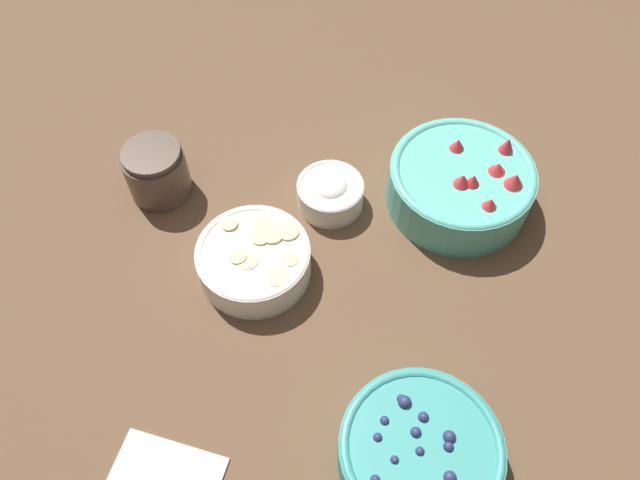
# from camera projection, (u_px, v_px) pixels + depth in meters

# --- Properties ---
(ground_plane) EXTENTS (4.00, 4.00, 0.00)m
(ground_plane) POSITION_uv_depth(u_px,v_px,m) (313.00, 306.00, 0.86)
(ground_plane) COLOR brown
(bowl_strawberries) EXTENTS (0.21, 0.21, 0.09)m
(bowl_strawberries) POSITION_uv_depth(u_px,v_px,m) (461.00, 182.00, 0.93)
(bowl_strawberries) COLOR #56B7A8
(bowl_strawberries) RESTS_ON ground_plane
(bowl_blueberries) EXTENTS (0.19, 0.19, 0.07)m
(bowl_blueberries) POSITION_uv_depth(u_px,v_px,m) (420.00, 452.00, 0.72)
(bowl_blueberries) COLOR teal
(bowl_blueberries) RESTS_ON ground_plane
(bowl_bananas) EXTENTS (0.16, 0.16, 0.06)m
(bowl_bananas) POSITION_uv_depth(u_px,v_px,m) (254.00, 259.00, 0.87)
(bowl_bananas) COLOR white
(bowl_bananas) RESTS_ON ground_plane
(bowl_cream) EXTENTS (0.10, 0.10, 0.05)m
(bowl_cream) POSITION_uv_depth(u_px,v_px,m) (330.00, 192.00, 0.94)
(bowl_cream) COLOR white
(bowl_cream) RESTS_ON ground_plane
(jar_chocolate) EXTENTS (0.09, 0.09, 0.09)m
(jar_chocolate) POSITION_uv_depth(u_px,v_px,m) (157.00, 173.00, 0.94)
(jar_chocolate) COLOR #4C3D33
(jar_chocolate) RESTS_ON ground_plane
(napkin) EXTENTS (0.15, 0.11, 0.01)m
(napkin) POSITION_uv_depth(u_px,v_px,m) (164.00, 480.00, 0.73)
(napkin) COLOR silver
(napkin) RESTS_ON ground_plane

